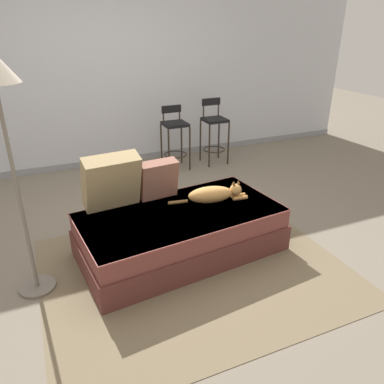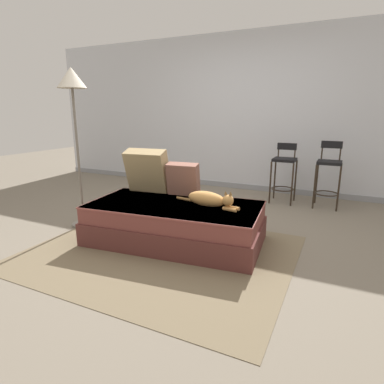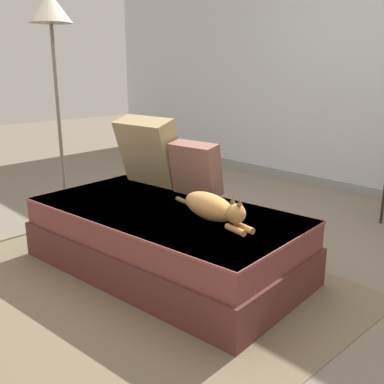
{
  "view_description": "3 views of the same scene",
  "coord_description": "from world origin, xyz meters",
  "px_view_note": "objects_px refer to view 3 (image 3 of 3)",
  "views": [
    {
      "loc": [
        -1.06,
        -3.11,
        1.93
      ],
      "look_at": [
        0.15,
        -0.3,
        0.53
      ],
      "focal_mm": 35.0,
      "sensor_mm": 36.0,
      "label": 1
    },
    {
      "loc": [
        1.53,
        -3.17,
        1.34
      ],
      "look_at": [
        0.15,
        -0.3,
        0.53
      ],
      "focal_mm": 30.0,
      "sensor_mm": 36.0,
      "label": 2
    },
    {
      "loc": [
        2.07,
        -2.11,
        1.28
      ],
      "look_at": [
        0.15,
        -0.3,
        0.53
      ],
      "focal_mm": 42.0,
      "sensor_mm": 36.0,
      "label": 3
    }
  ],
  "objects_px": {
    "couch": "(165,239)",
    "cat": "(212,207)",
    "floor_lamp": "(52,31)",
    "throw_pillow_middle": "(196,169)",
    "throw_pillow_corner": "(150,151)"
  },
  "relations": [
    {
      "from": "couch",
      "to": "cat",
      "type": "distance_m",
      "value": 0.46
    },
    {
      "from": "couch",
      "to": "floor_lamp",
      "type": "bearing_deg",
      "value": -178.58
    },
    {
      "from": "throw_pillow_middle",
      "to": "floor_lamp",
      "type": "xyz_separation_m",
      "value": [
        -1.16,
        -0.38,
        0.93
      ]
    },
    {
      "from": "throw_pillow_corner",
      "to": "floor_lamp",
      "type": "relative_size",
      "value": 0.28
    },
    {
      "from": "cat",
      "to": "floor_lamp",
      "type": "xyz_separation_m",
      "value": [
        -1.59,
        -0.1,
        1.04
      ]
    },
    {
      "from": "throw_pillow_middle",
      "to": "cat",
      "type": "xyz_separation_m",
      "value": [
        0.44,
        -0.29,
        -0.11
      ]
    },
    {
      "from": "floor_lamp",
      "to": "couch",
      "type": "bearing_deg",
      "value": 1.42
    },
    {
      "from": "throw_pillow_corner",
      "to": "floor_lamp",
      "type": "bearing_deg",
      "value": -154.84
    },
    {
      "from": "throw_pillow_middle",
      "to": "floor_lamp",
      "type": "relative_size",
      "value": 0.21
    },
    {
      "from": "cat",
      "to": "floor_lamp",
      "type": "relative_size",
      "value": 0.41
    },
    {
      "from": "couch",
      "to": "throw_pillow_corner",
      "type": "relative_size",
      "value": 3.65
    },
    {
      "from": "couch",
      "to": "cat",
      "type": "height_order",
      "value": "cat"
    },
    {
      "from": "throw_pillow_corner",
      "to": "throw_pillow_middle",
      "type": "relative_size",
      "value": 1.37
    },
    {
      "from": "floor_lamp",
      "to": "throw_pillow_middle",
      "type": "bearing_deg",
      "value": 18.33
    },
    {
      "from": "couch",
      "to": "floor_lamp",
      "type": "xyz_separation_m",
      "value": [
        -1.24,
        -0.03,
        1.31
      ]
    }
  ]
}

